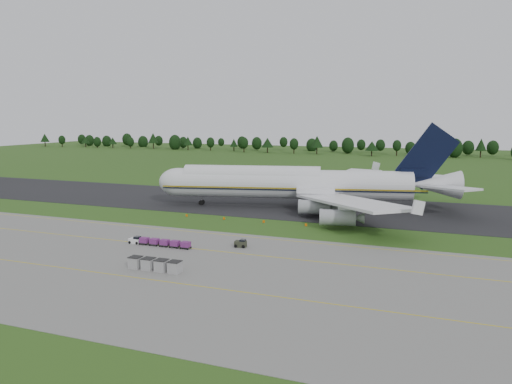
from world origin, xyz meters
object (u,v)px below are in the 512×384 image
at_px(utility_cart, 241,244).
at_px(edge_markers, 244,220).
at_px(aircraft, 297,183).
at_px(baggage_train, 158,242).
at_px(uld_row, 155,265).

height_order(utility_cart, edge_markers, utility_cart).
relative_size(aircraft, baggage_train, 6.22).
height_order(aircraft, edge_markers, aircraft).
height_order(baggage_train, edge_markers, baggage_train).
xyz_separation_m(aircraft, edge_markers, (-6.54, -21.90, -6.21)).
xyz_separation_m(utility_cart, edge_markers, (-8.40, 21.91, -0.36)).
bearing_deg(utility_cart, uld_row, -111.74).
relative_size(utility_cart, uld_row, 0.25).
bearing_deg(baggage_train, uld_row, -60.10).
distance_m(aircraft, baggage_train, 50.55).
xyz_separation_m(uld_row, edge_markers, (-1.23, 39.87, -0.72)).
relative_size(baggage_train, edge_markers, 0.43).
height_order(aircraft, baggage_train, aircraft).
relative_size(uld_row, edge_markers, 0.30).
xyz_separation_m(baggage_train, edge_markers, (6.38, 26.65, -0.50)).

